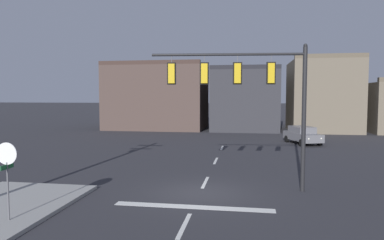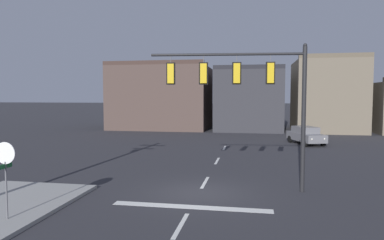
{
  "view_description": "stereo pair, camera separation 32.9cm",
  "coord_description": "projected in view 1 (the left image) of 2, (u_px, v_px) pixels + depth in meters",
  "views": [
    {
      "loc": [
        2.07,
        -15.39,
        4.4
      ],
      "look_at": [
        -0.77,
        2.56,
        3.15
      ],
      "focal_mm": 32.61,
      "sensor_mm": 36.0,
      "label": 1
    },
    {
      "loc": [
        2.4,
        -15.33,
        4.4
      ],
      "look_at": [
        -0.77,
        2.56,
        3.15
      ],
      "focal_mm": 32.61,
      "sensor_mm": 36.0,
      "label": 2
    }
  ],
  "objects": [
    {
      "name": "ground_plane",
      "position": [
        200.0,
        193.0,
        15.79
      ],
      "size": [
        400.0,
        400.0,
        0.0
      ],
      "primitive_type": "plane",
      "color": "#2B2B30"
    },
    {
      "name": "stop_bar_paint",
      "position": [
        193.0,
        207.0,
        13.82
      ],
      "size": [
        6.4,
        0.5,
        0.01
      ],
      "primitive_type": "cube",
      "color": "silver",
      "rests_on": "ground"
    },
    {
      "name": "lane_centreline",
      "position": [
        205.0,
        182.0,
        17.76
      ],
      "size": [
        0.16,
        26.4,
        0.01
      ],
      "color": "silver",
      "rests_on": "ground"
    },
    {
      "name": "signal_mast_near_side",
      "position": [
        250.0,
        87.0,
        15.97
      ],
      "size": [
        7.06,
        0.81,
        6.76
      ],
      "color": "black",
      "rests_on": "ground"
    },
    {
      "name": "stop_sign",
      "position": [
        7.0,
        162.0,
        11.83
      ],
      "size": [
        0.76,
        0.64,
        2.83
      ],
      "color": "#56565B",
      "rests_on": "ground"
    },
    {
      "name": "car_lot_nearside",
      "position": [
        302.0,
        135.0,
        31.91
      ],
      "size": [
        3.14,
        4.75,
        1.61
      ],
      "color": "slate",
      "rests_on": "ground"
    },
    {
      "name": "building_row",
      "position": [
        257.0,
        100.0,
        46.34
      ],
      "size": [
        40.03,
        13.81,
        9.19
      ],
      "color": "#473833",
      "rests_on": "ground"
    }
  ]
}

